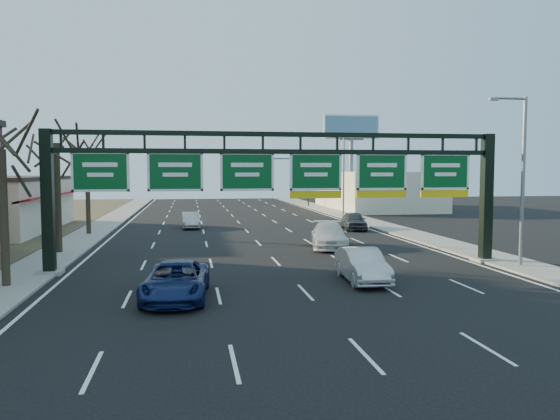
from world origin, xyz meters
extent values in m
plane|color=black|center=(0.00, 0.00, 0.00)|extent=(160.00, 160.00, 0.00)
cube|color=gray|center=(-12.80, 20.00, 0.06)|extent=(3.00, 120.00, 0.12)
cube|color=gray|center=(12.80, 20.00, 0.06)|extent=(3.00, 120.00, 0.12)
cube|color=white|center=(0.00, 20.00, 0.01)|extent=(21.60, 120.00, 0.01)
cube|color=black|center=(-11.70, 8.00, 3.60)|extent=(0.55, 0.55, 7.20)
cube|color=gray|center=(-11.70, 8.00, 0.10)|extent=(1.20, 1.20, 0.20)
cube|color=black|center=(11.70, 8.00, 3.60)|extent=(0.55, 0.55, 7.20)
cube|color=gray|center=(11.70, 8.00, 0.10)|extent=(1.20, 1.20, 0.20)
cube|color=black|center=(0.00, 8.00, 7.05)|extent=(23.40, 0.25, 0.25)
cube|color=black|center=(0.00, 8.00, 6.15)|extent=(23.40, 0.25, 0.25)
cube|color=#05481C|center=(-9.17, 8.00, 5.10)|extent=(2.80, 0.10, 2.00)
cube|color=#05481C|center=(-5.50, 8.00, 5.10)|extent=(2.80, 0.10, 2.00)
cube|color=#05481C|center=(-1.83, 8.00, 5.10)|extent=(2.80, 0.10, 2.00)
cube|color=#05481C|center=(1.83, 8.00, 5.10)|extent=(2.80, 0.10, 2.00)
cube|color=yellow|center=(1.83, 8.00, 3.88)|extent=(2.80, 0.10, 0.40)
cube|color=#05481C|center=(5.50, 8.00, 5.10)|extent=(2.80, 0.10, 2.00)
cube|color=yellow|center=(5.50, 8.00, 3.88)|extent=(2.80, 0.10, 0.40)
cube|color=#05481C|center=(9.17, 8.00, 5.10)|extent=(2.80, 0.10, 2.00)
cube|color=yellow|center=(9.17, 8.00, 3.88)|extent=(2.80, 0.10, 0.40)
cube|color=maroon|center=(-16.40, 29.00, 3.00)|extent=(1.20, 18.00, 0.40)
cube|color=beige|center=(20.00, 50.00, 2.50)|extent=(12.00, 20.00, 5.00)
cylinder|color=black|center=(-12.80, 5.00, 3.16)|extent=(0.36, 0.36, 6.08)
cylinder|color=black|center=(-12.80, 15.00, 3.54)|extent=(0.36, 0.36, 6.84)
cylinder|color=black|center=(-12.80, 25.00, 3.35)|extent=(0.36, 0.36, 6.46)
cylinder|color=slate|center=(12.60, 6.00, 4.62)|extent=(0.20, 0.20, 9.00)
cylinder|color=slate|center=(11.70, 6.00, 9.02)|extent=(1.80, 0.12, 0.12)
cube|color=slate|center=(10.80, 6.00, 8.97)|extent=(0.50, 0.22, 0.15)
cylinder|color=slate|center=(12.60, 40.00, 4.62)|extent=(0.20, 0.20, 9.00)
cylinder|color=slate|center=(11.70, 40.00, 9.02)|extent=(1.80, 0.12, 0.12)
cube|color=slate|center=(10.80, 40.00, 8.97)|extent=(0.50, 0.22, 0.15)
cylinder|color=slate|center=(15.00, 45.00, 4.50)|extent=(0.50, 0.50, 9.00)
cube|color=slate|center=(15.00, 45.00, 9.00)|extent=(3.00, 0.30, 0.20)
cube|color=white|center=(15.00, 45.00, 10.50)|extent=(7.00, 0.30, 3.00)
cube|color=#5482A9|center=(15.00, 44.80, 10.50)|extent=(6.60, 0.05, 2.60)
cylinder|color=black|center=(11.80, 55.00, 3.50)|extent=(0.18, 0.18, 7.00)
cylinder|color=black|center=(8.00, 55.00, 6.80)|extent=(7.60, 0.14, 0.14)
imported|color=black|center=(6.00, 55.00, 6.00)|extent=(0.20, 0.20, 1.00)
imported|color=black|center=(2.00, 55.00, 6.00)|extent=(0.54, 0.54, 1.62)
imported|color=navy|center=(-5.38, 1.64, 0.74)|extent=(2.89, 5.52, 1.48)
imported|color=#B2B2B7|center=(3.07, 3.76, 0.77)|extent=(1.81, 4.72, 1.54)
imported|color=silver|center=(4.39, 14.91, 0.82)|extent=(3.36, 5.99, 1.64)
imported|color=#383A3C|center=(9.36, 25.41, 0.78)|extent=(2.49, 4.80, 1.56)
imported|color=#A5A4A9|center=(-4.71, 28.98, 0.70)|extent=(1.65, 4.33, 1.41)
camera|label=1|loc=(-4.80, -20.33, 5.16)|focal=35.00mm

